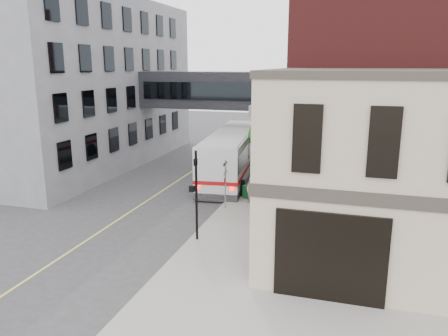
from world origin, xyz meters
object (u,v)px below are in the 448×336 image
Objects in this scene: pedestrian_b at (252,190)px; newspaper_box at (247,192)px; bus at (232,153)px; sandwich_board at (260,236)px; pedestrian_a at (257,190)px; pedestrian_c at (271,179)px.

pedestrian_b is 2.00× the size of newspaper_box.
bus is 12.55× the size of sandwich_board.
pedestrian_a is (3.29, -6.17, -0.96)m from bus.
sandwich_board is (1.86, -6.34, -0.32)m from pedestrian_b.
pedestrian_a is 2.88m from pedestrian_c.
pedestrian_c is at bearing 90.97° from pedestrian_b.
bus is 7.68× the size of pedestrian_a.
newspaper_box is 7.75m from sandwich_board.
sandwich_board is (1.25, -9.30, -0.31)m from pedestrian_c.
pedestrian_c is at bearing -42.29° from bus.
newspaper_box is (2.44, -5.27, -1.41)m from bus.
pedestrian_a is 1.32m from newspaper_box.
pedestrian_a is at bearing -28.84° from newspaper_box.
bus is at bearing 107.22° from pedestrian_a.
pedestrian_a is 0.28m from pedestrian_b.
pedestrian_a reaches higher than pedestrian_c.
pedestrian_a is at bearing 116.78° from sandwich_board.
pedestrian_c is (3.64, -3.32, -1.00)m from bus.
pedestrian_c is 1.96× the size of newspaper_box.
pedestrian_b reaches higher than newspaper_box.
pedestrian_c is at bearing 110.46° from sandwich_board.
newspaper_box is at bearing 122.30° from pedestrian_a.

